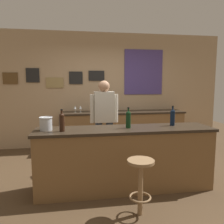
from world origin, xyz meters
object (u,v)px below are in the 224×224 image
at_px(wine_bottle_c, 173,117).
at_px(coffee_mug, 114,110).
at_px(wine_bottle_b, 128,119).
at_px(bar_stool, 141,178).
at_px(bartender, 104,118).
at_px(wine_glass_c, 106,107).
at_px(wine_glass_a, 75,108).
at_px(wine_glass_b, 80,108).
at_px(wine_bottle_a, 62,122).
at_px(ice_bucket, 46,123).

height_order(wine_bottle_c, coffee_mug, wine_bottle_c).
height_order(wine_bottle_b, wine_bottle_c, same).
xyz_separation_m(bar_stool, wine_bottle_b, (0.01, 0.70, 0.60)).
distance_m(bartender, wine_bottle_b, 0.94).
distance_m(wine_bottle_b, wine_glass_c, 2.03).
relative_size(wine_glass_a, wine_glass_b, 1.00).
xyz_separation_m(bar_stool, coffee_mug, (0.15, 2.76, 0.49)).
bearing_deg(wine_bottle_a, bar_stool, -33.46).
height_order(wine_glass_a, wine_glass_c, same).
bearing_deg(coffee_mug, bartender, -108.38).
bearing_deg(wine_bottle_b, wine_glass_a, 110.69).
bearing_deg(ice_bucket, wine_bottle_c, 2.03).
bearing_deg(wine_glass_a, wine_glass_c, -2.49).
height_order(wine_glass_b, wine_glass_c, same).
distance_m(wine_bottle_c, wine_glass_a, 2.48).
relative_size(wine_bottle_b, wine_bottle_c, 1.00).
bearing_deg(wine_bottle_c, ice_bucket, -177.97).
relative_size(bar_stool, wine_bottle_b, 2.22).
relative_size(wine_bottle_c, wine_glass_a, 1.97).
xyz_separation_m(bar_stool, ice_bucket, (-1.15, 0.72, 0.56)).
relative_size(wine_bottle_b, wine_glass_c, 1.97).
distance_m(wine_glass_a, wine_glass_b, 0.13).
bearing_deg(ice_bucket, bartender, 43.87).
relative_size(bartender, wine_bottle_b, 5.29).
bearing_deg(ice_bucket, wine_glass_b, 76.08).
relative_size(bartender, ice_bucket, 8.61).
height_order(wine_bottle_b, coffee_mug, wine_bottle_b).
relative_size(ice_bucket, wine_glass_b, 1.21).
xyz_separation_m(wine_glass_b, wine_glass_c, (0.60, -0.05, 0.00)).
bearing_deg(wine_bottle_c, wine_bottle_b, -173.34).
xyz_separation_m(wine_bottle_c, ice_bucket, (-1.89, -0.07, -0.04)).
bearing_deg(wine_glass_c, wine_bottle_b, -88.41).
bearing_deg(coffee_mug, wine_bottle_a, -116.73).
xyz_separation_m(bartender, wine_bottle_a, (-0.70, -0.99, 0.12)).
distance_m(bar_stool, wine_bottle_c, 1.23).
distance_m(wine_bottle_c, ice_bucket, 1.89).
bearing_deg(bartender, wine_bottle_b, -74.96).
bearing_deg(wine_bottle_c, wine_glass_b, 124.54).
bearing_deg(bartender, wine_glass_b, 109.26).
distance_m(ice_bucket, wine_glass_a, 2.08).
xyz_separation_m(bartender, bar_stool, (0.23, -1.61, -0.48)).
distance_m(wine_bottle_c, wine_glass_b, 2.43).
distance_m(wine_bottle_b, coffee_mug, 2.07).
bearing_deg(wine_bottle_c, coffee_mug, 106.37).
relative_size(wine_glass_a, coffee_mug, 1.24).
bearing_deg(wine_glass_c, wine_bottle_a, -112.68).
xyz_separation_m(wine_bottle_b, wine_glass_b, (-0.65, 2.08, -0.05)).
height_order(wine_bottle_b, wine_glass_a, wine_bottle_b).
xyz_separation_m(wine_bottle_a, wine_glass_a, (0.16, 2.15, -0.05)).
bearing_deg(wine_glass_b, wine_bottle_c, -55.46).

